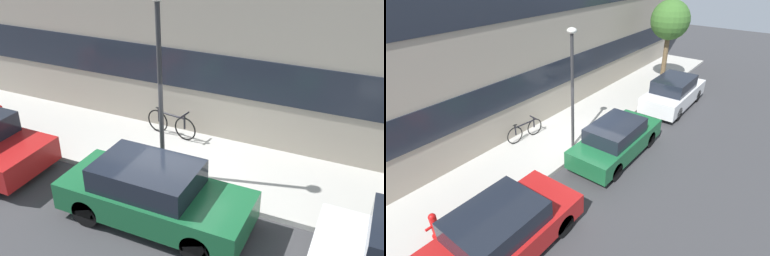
# 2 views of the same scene
# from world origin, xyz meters

# --- Properties ---
(ground_plane) EXTENTS (56.00, 56.00, 0.00)m
(ground_plane) POSITION_xyz_m (0.00, 0.00, 0.00)
(ground_plane) COLOR #38383A
(sidewalk_strip) EXTENTS (28.00, 2.75, 0.13)m
(sidewalk_strip) POSITION_xyz_m (0.00, 1.38, 0.07)
(sidewalk_strip) COLOR #B2AFA8
(sidewalk_strip) RESTS_ON ground_plane
(parked_car_green) EXTENTS (4.06, 1.60, 1.37)m
(parked_car_green) POSITION_xyz_m (0.22, -1.05, 0.69)
(parked_car_green) COLOR #195B33
(parked_car_green) RESTS_ON ground_plane
(fire_hydrant) EXTENTS (0.47, 0.26, 0.75)m
(fire_hydrant) POSITION_xyz_m (-5.82, 0.59, 0.51)
(fire_hydrant) COLOR red
(fire_hydrant) RESTS_ON sidewalk_strip
(bicycle) EXTENTS (1.62, 0.44, 0.79)m
(bicycle) POSITION_xyz_m (-1.08, 2.28, 0.52)
(bicycle) COLOR black
(bicycle) RESTS_ON sidewalk_strip
(lamp_post) EXTENTS (0.32, 0.32, 4.34)m
(lamp_post) POSITION_xyz_m (-0.38, 0.47, 2.83)
(lamp_post) COLOR #2D2D30
(lamp_post) RESTS_ON sidewalk_strip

